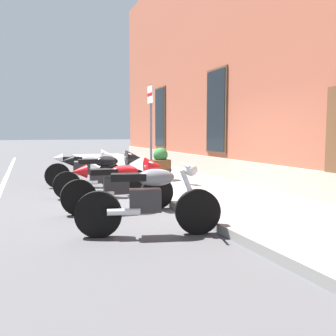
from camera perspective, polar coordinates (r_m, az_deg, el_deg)
ground_plane at (r=8.02m, az=-2.03°, el=-4.96°), size 140.00×140.00×0.00m
sidewalk at (r=8.56m, az=7.02°, el=-3.87°), size 30.93×2.84×0.13m
motorcycle_white_sport at (r=10.06m, az=-12.41°, el=0.21°), size 0.63×2.00×1.01m
motorcycle_black_sport at (r=8.45m, az=-9.50°, el=-0.56°), size 0.62×2.15×1.05m
motorcycle_red_sport at (r=6.83m, az=-6.88°, el=-2.20°), size 0.62×2.09×0.99m
motorcycle_grey_naked at (r=5.22m, az=-2.77°, el=-5.08°), size 0.74×2.02×1.02m
parking_sign at (r=9.74m, az=-2.67°, el=7.38°), size 0.36×0.07×2.55m
barrel_planter at (r=10.31m, az=-1.15°, el=0.26°), size 0.62×0.62×0.90m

